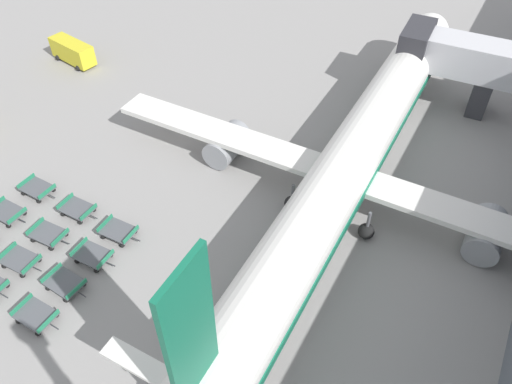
% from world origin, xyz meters
% --- Properties ---
extents(ground_plane, '(500.00, 500.00, 0.00)m').
position_xyz_m(ground_plane, '(0.00, 0.00, 0.00)').
color(ground_plane, gray).
extents(airplane, '(39.90, 48.01, 13.80)m').
position_xyz_m(airplane, '(16.59, 1.39, 3.34)').
color(airplane, white).
rests_on(airplane, ground_plane).
extents(service_van, '(5.60, 2.86, 2.34)m').
position_xyz_m(service_van, '(-16.36, 5.97, 1.27)').
color(service_van, yellow).
rests_on(service_van, ground_plane).
extents(baggage_dolly_row_near_col_c, '(3.15, 1.85, 0.92)m').
position_xyz_m(baggage_dolly_row_near_col_c, '(4.08, -18.72, 0.48)').
color(baggage_dolly_row_near_col_c, '#515459').
rests_on(baggage_dolly_row_near_col_c, ground_plane).
extents(baggage_dolly_row_mid_a_col_b, '(3.16, 1.88, 0.92)m').
position_xyz_m(baggage_dolly_row_mid_a_col_b, '(-0.13, -16.16, 0.48)').
color(baggage_dolly_row_mid_a_col_b, '#515459').
rests_on(baggage_dolly_row_mid_a_col_b, ground_plane).
extents(baggage_dolly_row_mid_a_col_c, '(3.18, 1.92, 0.92)m').
position_xyz_m(baggage_dolly_row_mid_a_col_c, '(3.90, -16.09, 0.48)').
color(baggage_dolly_row_mid_a_col_c, '#515459').
rests_on(baggage_dolly_row_mid_a_col_c, ground_plane).
extents(baggage_dolly_row_mid_b_col_a, '(3.15, 1.84, 0.92)m').
position_xyz_m(baggage_dolly_row_mid_b_col_a, '(-4.47, -13.47, 0.48)').
color(baggage_dolly_row_mid_b_col_a, '#515459').
rests_on(baggage_dolly_row_mid_b_col_a, ground_plane).
extents(baggage_dolly_row_mid_b_col_b, '(3.17, 1.90, 0.92)m').
position_xyz_m(baggage_dolly_row_mid_b_col_b, '(-0.18, -13.53, 0.48)').
color(baggage_dolly_row_mid_b_col_b, '#515459').
rests_on(baggage_dolly_row_mid_b_col_b, ground_plane).
extents(baggage_dolly_row_mid_b_col_c, '(3.16, 1.88, 0.92)m').
position_xyz_m(baggage_dolly_row_mid_b_col_c, '(3.91, -13.44, 0.48)').
color(baggage_dolly_row_mid_b_col_c, '#515459').
rests_on(baggage_dolly_row_mid_b_col_c, ground_plane).
extents(baggage_dolly_row_far_col_a, '(3.16, 1.86, 0.92)m').
position_xyz_m(baggage_dolly_row_far_col_a, '(-4.45, -10.53, 0.48)').
color(baggage_dolly_row_far_col_a, '#515459').
rests_on(baggage_dolly_row_far_col_a, ground_plane).
extents(baggage_dolly_row_far_col_b, '(3.14, 1.84, 0.92)m').
position_xyz_m(baggage_dolly_row_far_col_b, '(-0.14, -10.65, 0.48)').
color(baggage_dolly_row_far_col_b, '#515459').
rests_on(baggage_dolly_row_far_col_b, ground_plane).
extents(baggage_dolly_row_far_col_c, '(3.17, 1.88, 0.92)m').
position_xyz_m(baggage_dolly_row_far_col_c, '(3.99, -10.87, 0.48)').
color(baggage_dolly_row_far_col_c, '#515459').
rests_on(baggage_dolly_row_far_col_c, ground_plane).
extents(stand_guidance_stripe, '(0.77, 36.73, 0.01)m').
position_xyz_m(stand_guidance_stripe, '(15.68, -8.88, 0.00)').
color(stand_guidance_stripe, white).
rests_on(stand_guidance_stripe, ground_plane).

